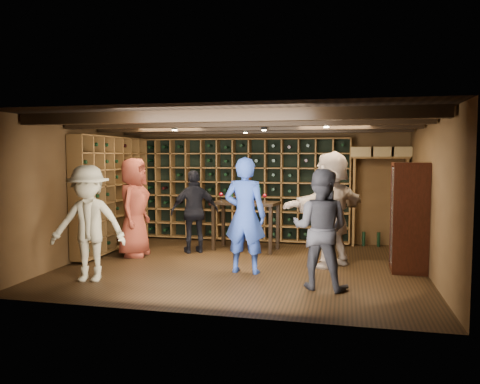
% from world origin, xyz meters
% --- Properties ---
extents(ground, '(6.00, 6.00, 0.00)m').
position_xyz_m(ground, '(0.00, 0.00, 0.00)').
color(ground, black).
rests_on(ground, ground).
extents(room_shell, '(6.00, 6.00, 6.00)m').
position_xyz_m(room_shell, '(0.00, 0.05, 2.42)').
color(room_shell, '#4F351B').
rests_on(room_shell, ground).
extents(wine_rack_back, '(4.65, 0.30, 2.20)m').
position_xyz_m(wine_rack_back, '(-0.52, 2.33, 1.15)').
color(wine_rack_back, brown).
rests_on(wine_rack_back, ground).
extents(wine_rack_left, '(0.30, 2.65, 2.20)m').
position_xyz_m(wine_rack_left, '(-2.83, 0.82, 1.15)').
color(wine_rack_left, brown).
rests_on(wine_rack_left, ground).
extents(crate_shelf, '(1.20, 0.32, 2.07)m').
position_xyz_m(crate_shelf, '(2.41, 2.32, 1.57)').
color(crate_shelf, brown).
rests_on(crate_shelf, ground).
extents(display_cabinet, '(0.55, 0.50, 1.75)m').
position_xyz_m(display_cabinet, '(2.71, 0.20, 0.86)').
color(display_cabinet, black).
rests_on(display_cabinet, ground).
extents(man_blue_shirt, '(0.71, 0.49, 1.87)m').
position_xyz_m(man_blue_shirt, '(0.14, -0.42, 0.93)').
color(man_blue_shirt, navy).
rests_on(man_blue_shirt, ground).
extents(man_grey_suit, '(0.94, 0.80, 1.71)m').
position_xyz_m(man_grey_suit, '(1.37, -1.05, 0.85)').
color(man_grey_suit, black).
rests_on(man_grey_suit, ground).
extents(guest_red_floral, '(0.66, 0.95, 1.85)m').
position_xyz_m(guest_red_floral, '(-2.17, 0.38, 0.92)').
color(guest_red_floral, maroon).
rests_on(guest_red_floral, ground).
extents(guest_woman_black, '(1.01, 0.81, 1.61)m').
position_xyz_m(guest_woman_black, '(-1.14, 0.90, 0.80)').
color(guest_woman_black, black).
rests_on(guest_woman_black, ground).
extents(guest_khaki, '(1.23, 0.85, 1.75)m').
position_xyz_m(guest_khaki, '(-2.06, -1.42, 0.87)').
color(guest_khaki, tan).
rests_on(guest_khaki, ground).
extents(guest_beige, '(1.64, 1.76, 1.97)m').
position_xyz_m(guest_beige, '(1.47, 0.37, 0.98)').
color(guest_beige, gray).
rests_on(guest_beige, ground).
extents(tasting_table, '(1.36, 0.80, 1.25)m').
position_xyz_m(tasting_table, '(-0.24, 1.40, 0.85)').
color(tasting_table, black).
rests_on(tasting_table, ground).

